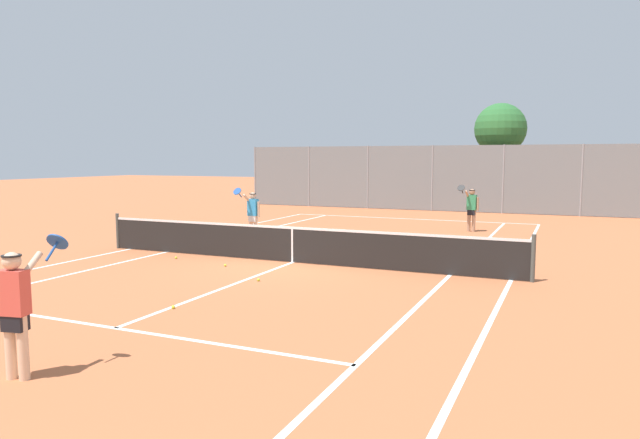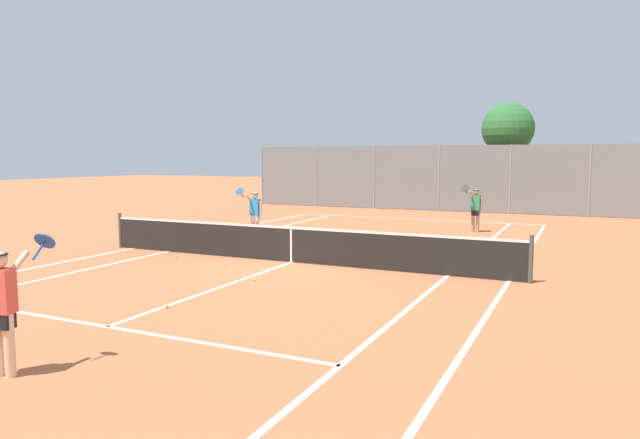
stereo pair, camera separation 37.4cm
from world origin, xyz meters
TOP-DOWN VIEW (x-y plane):
  - ground_plane at (0.00, 0.00)m, footprint 120.00×120.00m
  - court_line_markings at (0.00, 0.00)m, footprint 11.10×23.90m
  - tennis_net at (0.00, 0.00)m, footprint 12.00×0.10m
  - player_near_side at (0.45, -8.51)m, footprint 0.55×0.82m
  - player_far_left at (-3.10, 3.23)m, footprint 0.69×0.73m
  - player_far_right at (3.28, 8.42)m, footprint 0.74×0.72m
  - loose_tennis_ball_0 at (-1.22, 2.60)m, footprint 0.07×0.07m
  - loose_tennis_ball_1 at (0.34, -2.38)m, footprint 0.07×0.07m
  - loose_tennis_ball_2 at (0.09, -5.05)m, footprint 0.07×0.07m
  - loose_tennis_ball_3 at (-1.31, -1.20)m, footprint 0.07×0.07m
  - loose_tennis_ball_4 at (-3.15, -0.80)m, footprint 0.07×0.07m
  - loose_tennis_ball_5 at (1.87, 2.72)m, footprint 0.07×0.07m
  - back_fence at (-0.00, 16.33)m, footprint 21.38×0.08m
  - tree_behind_left at (3.09, 18.19)m, footprint 2.68×2.68m

SIDE VIEW (x-z plane):
  - ground_plane at x=0.00m, z-range 0.00..0.00m
  - court_line_markings at x=0.00m, z-range 0.00..0.01m
  - loose_tennis_ball_0 at x=-1.22m, z-range 0.00..0.07m
  - loose_tennis_ball_1 at x=0.34m, z-range 0.00..0.07m
  - loose_tennis_ball_2 at x=0.09m, z-range 0.00..0.07m
  - loose_tennis_ball_3 at x=-1.31m, z-range 0.00..0.07m
  - loose_tennis_ball_4 at x=-3.15m, z-range 0.00..0.07m
  - loose_tennis_ball_5 at x=1.87m, z-range 0.00..0.07m
  - tennis_net at x=0.00m, z-range -0.03..1.04m
  - player_near_side at x=0.45m, z-range 0.04..1.81m
  - player_far_left at x=-3.10m, z-range 0.04..1.81m
  - player_far_right at x=3.28m, z-range 0.04..1.81m
  - back_fence at x=0.00m, z-range 0.00..3.42m
  - tree_behind_left at x=3.09m, z-range 1.37..6.99m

